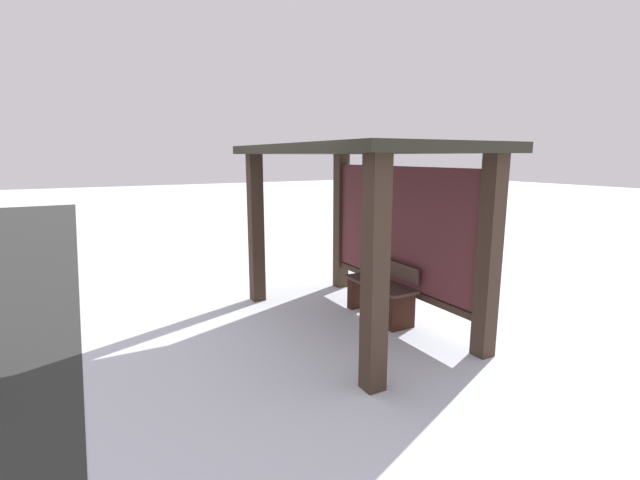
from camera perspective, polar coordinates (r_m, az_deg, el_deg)
name	(u,v)px	position (r m, az deg, el deg)	size (l,w,h in m)	color
ground_plane	(352,323)	(5.86, 4.14, -10.63)	(60.00, 60.00, 0.00)	silver
bus_shelter	(366,191)	(5.57, 6.01, 6.32)	(3.43, 1.93, 2.28)	#38291E
bench_left_inside	(381,292)	(5.99, 7.89, -6.68)	(1.12, 0.42, 0.76)	#45302A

